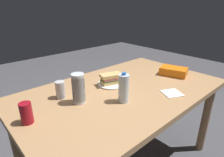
{
  "coord_description": "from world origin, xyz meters",
  "views": [
    {
      "loc": [
        0.95,
        0.92,
        1.37
      ],
      "look_at": [
        -0.0,
        -0.12,
        0.8
      ],
      "focal_mm": 30.37,
      "sensor_mm": 36.0,
      "label": 1
    }
  ],
  "objects": [
    {
      "name": "paper_napkin",
      "position": [
        -0.21,
        0.3,
        0.75
      ],
      "size": [
        0.17,
        0.17,
        0.01
      ],
      "primitive_type": "cube",
      "rotation": [
        0.0,
        0.0,
        1.13
      ],
      "color": "white",
      "rests_on": "dining_table"
    },
    {
      "name": "sandwich",
      "position": [
        -0.0,
        -0.12,
        0.8
      ],
      "size": [
        0.2,
        0.14,
        0.08
      ],
      "color": "#DBB26B",
      "rests_on": "paper_plate"
    },
    {
      "name": "soda_can_red",
      "position": [
        0.7,
        -0.05,
        0.81
      ],
      "size": [
        0.07,
        0.07,
        0.12
      ],
      "primitive_type": "cylinder",
      "color": "maroon",
      "rests_on": "dining_table"
    },
    {
      "name": "soda_can_silver",
      "position": [
        0.42,
        -0.19,
        0.81
      ],
      "size": [
        0.07,
        0.07,
        0.12
      ],
      "primitive_type": "cylinder",
      "color": "silver",
      "rests_on": "dining_table"
    },
    {
      "name": "water_bottle_tall",
      "position": [
        0.13,
        0.14,
        0.84
      ],
      "size": [
        0.07,
        0.07,
        0.21
      ],
      "color": "silver",
      "rests_on": "dining_table"
    },
    {
      "name": "dining_table",
      "position": [
        0.0,
        0.0,
        0.66
      ],
      "size": [
        1.6,
        0.96,
        0.75
      ],
      "color": "tan",
      "rests_on": "ground_plane"
    },
    {
      "name": "chip_bag",
      "position": [
        -0.57,
        0.1,
        0.78
      ],
      "size": [
        0.21,
        0.27,
        0.07
      ],
      "primitive_type": "cube",
      "rotation": [
        0.0,
        0.0,
        1.89
      ],
      "color": "orange",
      "rests_on": "dining_table"
    },
    {
      "name": "paper_plate",
      "position": [
        -0.0,
        -0.12,
        0.75
      ],
      "size": [
        0.23,
        0.23,
        0.01
      ],
      "primitive_type": "cylinder",
      "color": "white",
      "rests_on": "dining_table"
    },
    {
      "name": "plastic_cup_stack",
      "position": [
        0.36,
        -0.05,
        0.85
      ],
      "size": [
        0.08,
        0.08,
        0.2
      ],
      "color": "silver",
      "rests_on": "dining_table"
    }
  ]
}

